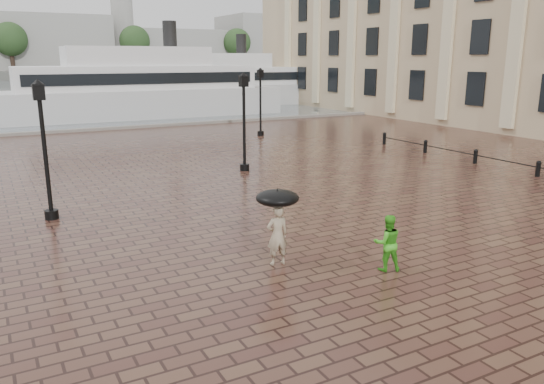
# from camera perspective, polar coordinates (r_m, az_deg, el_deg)

# --- Properties ---
(ground) EXTENTS (300.00, 300.00, 0.00)m
(ground) POSITION_cam_1_polar(r_m,az_deg,el_deg) (12.36, 13.00, -10.96)
(ground) COLOR #3D221B
(ground) RESTS_ON ground
(harbour_water) EXTENTS (240.00, 240.00, 0.00)m
(harbour_water) POSITION_cam_1_polar(r_m,az_deg,el_deg) (100.69, -24.48, 10.06)
(harbour_water) COLOR #4C565D
(harbour_water) RESTS_ON ground
(quay_edge) EXTENTS (80.00, 0.60, 0.30)m
(quay_edge) POSITION_cam_1_polar(r_m,az_deg,el_deg) (41.31, -17.74, 6.37)
(quay_edge) COLOR slate
(quay_edge) RESTS_ON ground
(far_shore) EXTENTS (300.00, 60.00, 2.00)m
(far_shore) POSITION_cam_1_polar(r_m,az_deg,el_deg) (168.49, -26.41, 11.39)
(far_shore) COLOR #4C4C47
(far_shore) RESTS_ON ground
(distant_skyline) EXTENTS (102.50, 22.00, 33.00)m
(distant_skyline) POSITION_cam_1_polar(r_m,az_deg,el_deg) (167.85, -9.38, 15.54)
(distant_skyline) COLOR gray
(distant_skyline) RESTS_ON ground
(far_trees) EXTENTS (188.00, 8.00, 13.50)m
(far_trees) POSITION_cam_1_polar(r_m,az_deg,el_deg) (146.53, -26.36, 14.49)
(far_trees) COLOR #2D2119
(far_trees) RESTS_ON ground
(bollard_row) EXTENTS (0.22, 21.22, 0.73)m
(bollard_row) POSITION_cam_1_polar(r_m,az_deg,el_deg) (26.59, 26.72, 2.34)
(bollard_row) COLOR black
(bollard_row) RESTS_ON ground
(street_lamps) EXTENTS (21.44, 14.44, 4.40)m
(street_lamps) POSITION_cam_1_polar(r_m,az_deg,el_deg) (26.63, -15.20, 7.59)
(street_lamps) COLOR black
(street_lamps) RESTS_ON ground
(adult_pedestrian) EXTENTS (0.62, 0.45, 1.57)m
(adult_pedestrian) POSITION_cam_1_polar(r_m,az_deg,el_deg) (13.57, 0.58, -4.68)
(adult_pedestrian) COLOR tan
(adult_pedestrian) RESTS_ON ground
(child_pedestrian) EXTENTS (0.86, 0.78, 1.44)m
(child_pedestrian) POSITION_cam_1_polar(r_m,az_deg,el_deg) (13.55, 12.30, -5.36)
(child_pedestrian) COLOR green
(child_pedestrian) RESTS_ON ground
(ferry_near) EXTENTS (25.57, 6.40, 8.37)m
(ferry_near) POSITION_cam_1_polar(r_m,az_deg,el_deg) (49.59, -14.11, 10.75)
(ferry_near) COLOR #B9B9B9
(ferry_near) RESTS_ON ground
(ferry_far) EXTENTS (23.95, 7.78, 7.72)m
(ferry_far) POSITION_cam_1_polar(r_m,az_deg,el_deg) (60.35, -5.83, 11.46)
(ferry_far) COLOR #B9B9B9
(ferry_far) RESTS_ON ground
(umbrella) EXTENTS (1.10, 1.10, 1.11)m
(umbrella) POSITION_cam_1_polar(r_m,az_deg,el_deg) (13.29, 0.59, -0.64)
(umbrella) COLOR black
(umbrella) RESTS_ON ground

